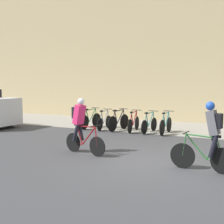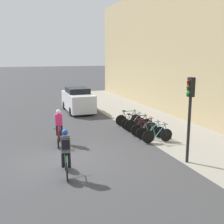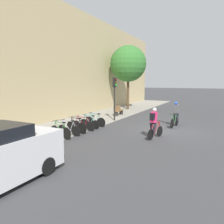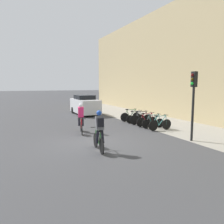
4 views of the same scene
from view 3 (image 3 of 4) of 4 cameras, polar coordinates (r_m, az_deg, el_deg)
ground at (r=14.74m, az=14.27°, el=-4.65°), size 200.00×200.00×0.00m
kerb_strip at (r=17.46m, az=-7.88°, el=-2.53°), size 44.00×4.50×0.01m
building_facade at (r=18.83m, az=-14.70°, el=12.78°), size 44.00×0.60×9.65m
cyclist_pink at (r=12.23m, az=10.93°, el=-2.59°), size 1.60×0.58×1.74m
cyclist_grey at (r=15.95m, az=16.30°, el=-0.33°), size 1.69×0.49×1.77m
parked_bike_0 at (r=12.54m, az=-13.31°, el=-4.92°), size 0.46×1.64×0.98m
parked_bike_1 at (r=13.11m, az=-11.19°, el=-4.42°), size 0.46×1.61×0.94m
parked_bike_2 at (r=13.68m, az=-9.29°, el=-3.72°), size 0.46×1.68×0.99m
parked_bike_3 at (r=14.27m, az=-7.51°, el=-3.30°), size 0.46×1.68×0.94m
parked_bike_4 at (r=14.88m, az=-5.89°, el=-2.83°), size 0.46×1.63×0.94m
parked_bike_5 at (r=15.49m, az=-4.41°, el=-2.32°), size 0.46×1.66×0.97m
traffic_light_pole at (r=17.62m, az=0.69°, el=5.53°), size 0.26×0.30×3.47m
bench at (r=20.57m, az=1.64°, el=0.41°), size 1.42×0.44×0.89m
street_tree_0 at (r=25.16m, az=4.25°, el=12.44°), size 4.05×4.05×7.18m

